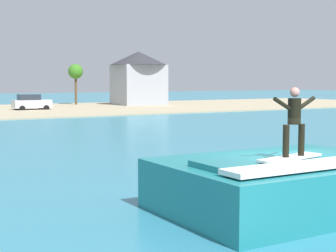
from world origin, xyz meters
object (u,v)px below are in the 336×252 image
(surfer, at_px, (294,118))
(house_gabled_white, at_px, (139,75))
(wave_crest, at_px, (283,184))
(tree_tall_bare, at_px, (76,72))
(car_far_shore, at_px, (31,102))
(surfboard, at_px, (290,158))

(surfer, bearing_deg, house_gabled_white, 66.66)
(wave_crest, relative_size, house_gabled_white, 0.82)
(wave_crest, relative_size, tree_tall_bare, 1.12)
(wave_crest, relative_size, surfer, 3.69)
(car_far_shore, bearing_deg, surfer, -98.36)
(house_gabled_white, bearing_deg, surfboard, -113.43)
(surfboard, xyz_separation_m, tree_tall_bare, (16.08, 58.46, 2.99))
(car_far_shore, xyz_separation_m, tree_tall_bare, (8.74, 9.24, 3.57))
(wave_crest, distance_m, tree_tall_bare, 59.93)
(surfboard, distance_m, tree_tall_bare, 60.71)
(wave_crest, xyz_separation_m, car_far_shore, (6.88, 48.50, 0.25))
(wave_crest, height_order, surfer, surfer)
(wave_crest, bearing_deg, surfer, -115.83)
(house_gabled_white, relative_size, tree_tall_bare, 1.36)
(surfboard, height_order, house_gabled_white, house_gabled_white)
(surfboard, xyz_separation_m, house_gabled_white, (23.39, 53.97, 2.57))
(surfer, distance_m, car_far_shore, 49.80)
(surfboard, distance_m, car_far_shore, 49.77)
(surfer, relative_size, tree_tall_bare, 0.30)
(house_gabled_white, xyz_separation_m, tree_tall_bare, (-7.31, 4.50, 0.42))
(surfboard, xyz_separation_m, surfer, (0.10, -0.01, 0.99))
(wave_crest, distance_m, car_far_shore, 48.99)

